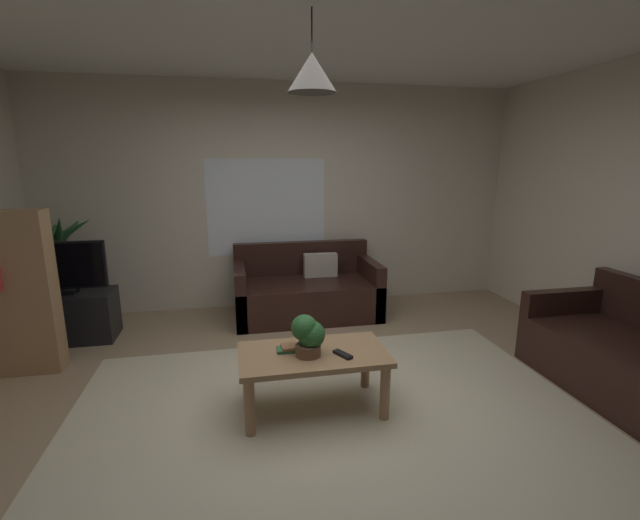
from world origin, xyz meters
name	(u,v)px	position (x,y,z in m)	size (l,w,h in m)	color
floor	(328,407)	(0.00, 0.00, -0.01)	(5.73, 4.92, 0.02)	#9E8466
rug	(334,420)	(0.00, -0.20, 0.00)	(3.72, 2.71, 0.01)	beige
wall_back	(285,197)	(0.00, 2.49, 1.34)	(5.85, 0.06, 2.69)	beige
ceiling	(330,7)	(0.00, 0.00, 2.70)	(5.73, 4.92, 0.02)	white
window_pane	(267,208)	(-0.23, 2.46, 1.23)	(1.43, 0.01, 1.16)	white
couch_under_window	(306,293)	(0.17, 1.96, 0.27)	(1.64, 0.87, 0.82)	black
couch_right_side	(636,361)	(2.37, -0.31, 0.27)	(0.87, 1.54, 0.82)	black
coffee_table	(313,362)	(-0.11, -0.02, 0.37)	(1.06, 0.58, 0.45)	#A87F56
book_on_table_0	(288,350)	(-0.29, 0.04, 0.46)	(0.16, 0.10, 0.02)	#387247
book_on_table_1	(289,347)	(-0.28, 0.04, 0.48)	(0.11, 0.12, 0.02)	#99663F
remote_on_table_0	(343,354)	(0.08, -0.12, 0.46)	(0.05, 0.16, 0.02)	black
potted_plant_on_table	(308,334)	(-0.16, -0.05, 0.60)	(0.24, 0.20, 0.29)	brown
tv_stand	(68,317)	(-2.31, 1.71, 0.25)	(0.90, 0.44, 0.50)	black
tv	(60,267)	(-2.31, 1.69, 0.77)	(0.84, 0.16, 0.52)	black
potted_palm_corner	(59,270)	(-2.50, 2.16, 0.63)	(0.87, 0.87, 1.30)	#4C4C51
bookshelf_corner	(8,294)	(-2.50, 1.05, 0.71)	(0.70, 0.31, 1.40)	#A87F56
pendant_lamp	(312,72)	(-0.11, -0.02, 2.32)	(0.31, 0.31, 0.49)	black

